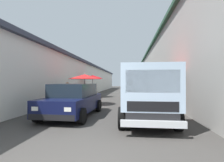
{
  "coord_description": "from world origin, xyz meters",
  "views": [
    {
      "loc": [
        -2.69,
        -1.2,
        1.53
      ],
      "look_at": [
        10.32,
        0.28,
        1.62
      ],
      "focal_mm": 26.39,
      "sensor_mm": 36.0,
      "label": 1
    }
  ],
  "objects": [
    {
      "name": "parked_scooter",
      "position": [
        11.1,
        2.64,
        0.45
      ],
      "size": [
        1.65,
        0.64,
        1.14
      ],
      "color": "black",
      "rests_on": "ground"
    },
    {
      "name": "vendor_by_crates",
      "position": [
        7.99,
        3.05,
        0.88
      ],
      "size": [
        0.55,
        0.39,
        1.54
      ],
      "color": "navy",
      "rests_on": "ground"
    },
    {
      "name": "hatchback_car",
      "position": [
        4.5,
        1.37,
        0.74
      ],
      "size": [
        3.96,
        2.03,
        1.45
      ],
      "color": "#0F1438",
      "rests_on": "ground"
    },
    {
      "name": "fruit_stall_far_left",
      "position": [
        6.36,
        -2.81,
        1.88
      ],
      "size": [
        2.73,
        2.73,
        2.37
      ],
      "color": "#9E9EA3",
      "rests_on": "ground"
    },
    {
      "name": "fruit_stall_near_left",
      "position": [
        7.89,
        1.84,
        1.57
      ],
      "size": [
        2.21,
        2.21,
        2.12
      ],
      "color": "#9E9EA3",
      "rests_on": "ground"
    },
    {
      "name": "vendor_in_shade",
      "position": [
        12.56,
        -2.66,
        0.97
      ],
      "size": [
        0.47,
        0.51,
        1.67
      ],
      "color": "navy",
      "rests_on": "ground"
    },
    {
      "name": "building_right_concrete",
      "position": [
        15.75,
        -7.22,
        3.0
      ],
      "size": [
        49.8,
        7.5,
        5.98
      ],
      "color": "gray",
      "rests_on": "ground"
    },
    {
      "name": "fruit_stall_far_right",
      "position": [
        13.42,
        2.61,
        1.74
      ],
      "size": [
        2.11,
        2.11,
        2.29
      ],
      "color": "#9E9EA3",
      "rests_on": "ground"
    },
    {
      "name": "delivery_truck",
      "position": [
        3.35,
        -1.79,
        1.04
      ],
      "size": [
        4.93,
        1.99,
        2.08
      ],
      "color": "black",
      "rests_on": "ground"
    },
    {
      "name": "building_left_whitewash",
      "position": [
        15.75,
        7.22,
        1.92
      ],
      "size": [
        49.8,
        7.5,
        3.83
      ],
      "color": "silver",
      "rests_on": "ground"
    },
    {
      "name": "ground",
      "position": [
        13.5,
        0.0,
        0.0
      ],
      "size": [
        90.0,
        90.0,
        0.0
      ],
      "primitive_type": "plane",
      "color": "#3D3A38"
    }
  ]
}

